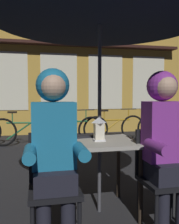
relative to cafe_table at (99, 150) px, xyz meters
name	(u,v)px	position (x,y,z in m)	size (l,w,h in m)	color
ground_plane	(99,211)	(0.00, 0.00, -0.64)	(60.00, 60.00, 0.00)	#232326
cafe_table	(99,150)	(0.00, 0.00, 0.00)	(0.72, 0.72, 0.74)	#B2AD9E
patio_umbrella	(100,4)	(0.00, 0.00, 1.42)	(2.10, 2.10, 2.31)	#4C4C51
lantern	(99,128)	(-0.02, -0.05, 0.22)	(0.11, 0.11, 0.23)	white
chair_left	(54,180)	(-0.48, -0.37, -0.15)	(0.40, 0.40, 0.87)	black
chair_right	(161,172)	(0.48, -0.37, -0.15)	(0.40, 0.40, 0.87)	black
person_left_hooded	(54,138)	(-0.48, -0.43, 0.21)	(0.45, 0.56, 1.40)	black
person_right_hooded	(165,134)	(0.48, -0.43, 0.21)	(0.45, 0.56, 1.40)	black
shopfront_building	(34,33)	(-0.68, 5.40, 2.45)	(10.00, 0.93, 6.20)	gold
bicycle_second	(25,131)	(-0.89, 3.47, -0.29)	(1.67, 0.27, 0.84)	black
bicycle_third	(71,130)	(0.19, 3.47, -0.29)	(1.67, 0.28, 0.84)	black
bicycle_fourth	(114,128)	(1.35, 3.65, -0.29)	(1.68, 0.11, 0.84)	black
bicycle_fifth	(168,127)	(2.80, 3.51, -0.29)	(1.68, 0.22, 0.84)	black
book	(83,136)	(-0.13, 0.18, 0.11)	(0.20, 0.14, 0.02)	black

